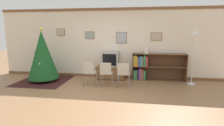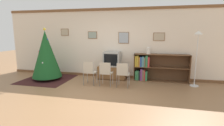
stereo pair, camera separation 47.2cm
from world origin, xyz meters
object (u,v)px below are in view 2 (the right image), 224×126
folding_chair_left (89,72)px  bookshelf (151,68)px  folding_chair_right (123,73)px  standing_lamp (198,44)px  christmas_tree (46,54)px  vase (148,51)px  folding_chair_center (106,72)px  tv_console (112,72)px  television (112,59)px

folding_chair_left → bookshelf: (2.03, 1.04, 0.02)m
folding_chair_right → bookshelf: bookshelf is taller
bookshelf → standing_lamp: bearing=-14.4°
christmas_tree → vase: 3.81m
folding_chair_center → bookshelf: 1.79m
tv_console → folding_chair_center: folding_chair_center is taller
christmas_tree → folding_chair_left: 1.93m
folding_chair_left → vase: 2.26m
tv_console → folding_chair_left: size_ratio=1.29×
folding_chair_center → folding_chair_right: bearing=0.0°
television → vase: 1.39m
christmas_tree → folding_chair_center: size_ratio=2.36×
television → tv_console: bearing=90.0°
folding_chair_center → standing_lamp: size_ratio=0.45×
folding_chair_right → bookshelf: size_ratio=0.42×
christmas_tree → vase: size_ratio=7.91×
folding_chair_left → standing_lamp: bearing=11.0°
folding_chair_right → vase: 1.42m
folding_chair_center → folding_chair_right: size_ratio=1.00×
tv_console → folding_chair_right: size_ratio=1.29×
vase → television: bearing=-178.1°
television → bookshelf: (1.45, 0.09, -0.29)m
vase → folding_chair_center: bearing=-143.4°
christmas_tree → tv_console: (2.41, 0.62, -0.72)m
bookshelf → tv_console: bearing=-176.5°
folding_chair_right → bookshelf: bearing=50.1°
folding_chair_right → standing_lamp: (2.32, 0.67, 0.94)m
television → bookshelf: size_ratio=0.32×
christmas_tree → bookshelf: (3.86, 0.71, -0.48)m
folding_chair_right → tv_console: bearing=121.1°
vase → tv_console: bearing=-178.2°
folding_chair_left → vase: bearing=27.5°
christmas_tree → tv_console: bearing=14.5°
television → bookshelf: 1.48m
folding_chair_right → bookshelf: (0.87, 1.04, 0.02)m
folding_chair_left → folding_chair_right: same height
christmas_tree → television: (2.41, 0.62, -0.19)m
folding_chair_right → vase: vase is taller
tv_console → television: size_ratio=1.71×
folding_chair_left → standing_lamp: standing_lamp is taller
folding_chair_right → folding_chair_left: bearing=180.0°
christmas_tree → tv_console: 2.59m
folding_chair_left → folding_chair_center: same height
tv_console → standing_lamp: size_ratio=0.58×
television → folding_chair_center: size_ratio=0.75×
folding_chair_left → tv_console: bearing=58.9°
folding_chair_left → vase: vase is taller
folding_chair_center → bookshelf: (1.45, 1.04, 0.02)m
vase → standing_lamp: size_ratio=0.13×
television → standing_lamp: 2.97m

